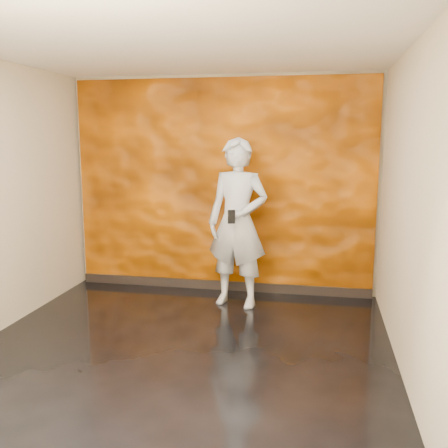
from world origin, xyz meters
The scene contains 5 objects.
room centered at (0.00, 0.00, 1.40)m, with size 4.02×4.02×2.81m.
feature_wall centered at (0.00, 1.96, 1.38)m, with size 3.90×0.06×2.75m, color #E16800.
baseboard centered at (0.00, 1.92, 0.06)m, with size 3.90×0.04×0.12m, color black.
man centered at (0.31, 1.38, 1.01)m, with size 0.73×0.48×2.01m, color #A7ADB8.
phone centered at (0.29, 1.09, 1.13)m, with size 0.08×0.02×0.16m, color black.
Camera 1 is at (1.28, -4.38, 2.01)m, focal length 40.00 mm.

